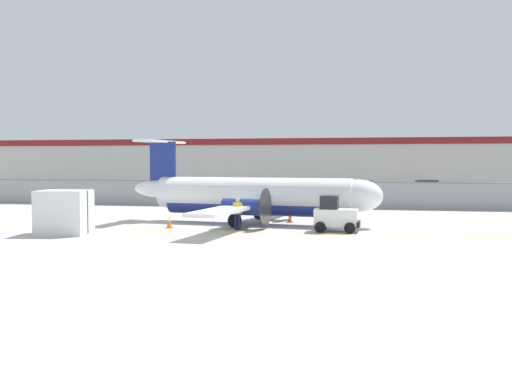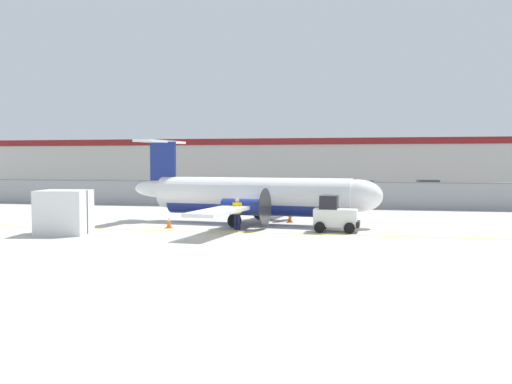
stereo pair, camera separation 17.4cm
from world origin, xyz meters
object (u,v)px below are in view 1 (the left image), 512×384
object	(u,v)px
parked_car_2	(274,191)
cargo_container	(64,212)
traffic_cone_near_right	(169,222)
parked_car_1	(236,187)
baggage_tug	(335,215)
traffic_cone_near_left	(290,217)
parked_car_3	(359,188)
ground_crew_worker	(238,212)
parked_car_4	(428,188)
parked_car_0	(176,187)
commuter_airplane	(257,196)

from	to	relation	value
parked_car_2	cargo_container	bearing A→B (deg)	-103.26
traffic_cone_near_right	parked_car_1	world-z (taller)	parked_car_1
traffic_cone_near_right	baggage_tug	bearing A→B (deg)	0.62
traffic_cone_near_left	parked_car_3	distance (m)	25.20
traffic_cone_near_right	parked_car_2	world-z (taller)	parked_car_2
ground_crew_worker	cargo_container	world-z (taller)	cargo_container
parked_car_1	parked_car_4	xyz separation A→B (m)	(19.71, 3.00, 0.00)
traffic_cone_near_left	parked_car_0	bearing A→B (deg)	122.00
baggage_tug	parked_car_1	world-z (taller)	baggage_tug
ground_crew_worker	parked_car_4	xyz separation A→B (m)	(12.99, 31.90, -0.06)
parked_car_0	parked_car_2	xyz separation A→B (m)	(12.02, -7.37, 0.00)
baggage_tug	cargo_container	size ratio (longest dim) A/B	0.91
ground_crew_worker	traffic_cone_near_right	size ratio (longest dim) A/B	2.66
commuter_airplane	parked_car_3	xyz separation A→B (m)	(5.61, 26.03, -0.71)
ground_crew_worker	parked_car_2	distance (m)	22.32
parked_car_1	parked_car_4	bearing A→B (deg)	14.22
parked_car_1	commuter_airplane	bearing A→B (deg)	-68.86
parked_car_0	ground_crew_worker	bearing A→B (deg)	118.54
traffic_cone_near_left	parked_car_0	world-z (taller)	parked_car_0
cargo_container	parked_car_2	size ratio (longest dim) A/B	0.62
parked_car_3	parked_car_4	distance (m)	7.43
cargo_container	traffic_cone_near_left	world-z (taller)	cargo_container
baggage_tug	ground_crew_worker	distance (m)	5.13
baggage_tug	cargo_container	bearing A→B (deg)	-162.59
baggage_tug	traffic_cone_near_left	distance (m)	5.02
baggage_tug	parked_car_0	size ratio (longest dim) A/B	0.55
ground_crew_worker	cargo_container	bearing A→B (deg)	124.77
baggage_tug	cargo_container	world-z (taller)	cargo_container
parked_car_0	parked_car_2	world-z (taller)	same
ground_crew_worker	parked_car_0	distance (m)	32.61
cargo_container	commuter_airplane	bearing A→B (deg)	29.93
ground_crew_worker	parked_car_4	distance (m)	34.44
traffic_cone_near_left	parked_car_4	xyz separation A→B (m)	(10.75, 27.60, 0.58)
parked_car_2	parked_car_4	distance (m)	17.46
parked_car_2	commuter_airplane	bearing A→B (deg)	-82.71
parked_car_1	parked_car_3	world-z (taller)	same
traffic_cone_near_right	parked_car_1	size ratio (longest dim) A/B	0.15
traffic_cone_near_left	parked_car_4	world-z (taller)	parked_car_4
traffic_cone_near_left	parked_car_2	size ratio (longest dim) A/B	0.15
traffic_cone_near_right	parked_car_1	bearing A→B (deg)	95.68
commuter_airplane	parked_car_2	bearing A→B (deg)	103.60
commuter_airplane	parked_car_4	size ratio (longest dim) A/B	3.76
commuter_airplane	parked_car_1	distance (m)	26.72
baggage_tug	traffic_cone_near_left	xyz separation A→B (m)	(-2.89, 4.07, -0.54)
commuter_airplane	ground_crew_worker	world-z (taller)	commuter_airplane
traffic_cone_near_left	parked_car_4	size ratio (longest dim) A/B	0.15
cargo_container	parked_car_3	world-z (taller)	cargo_container
traffic_cone_near_left	parked_car_0	size ratio (longest dim) A/B	0.15
baggage_tug	traffic_cone_near_right	size ratio (longest dim) A/B	3.71
commuter_airplane	traffic_cone_near_right	world-z (taller)	commuter_airplane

